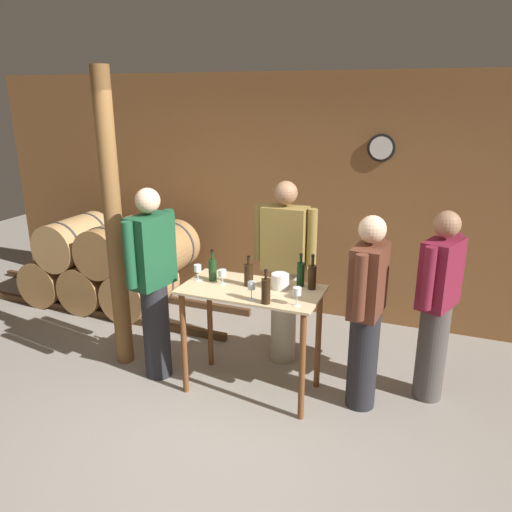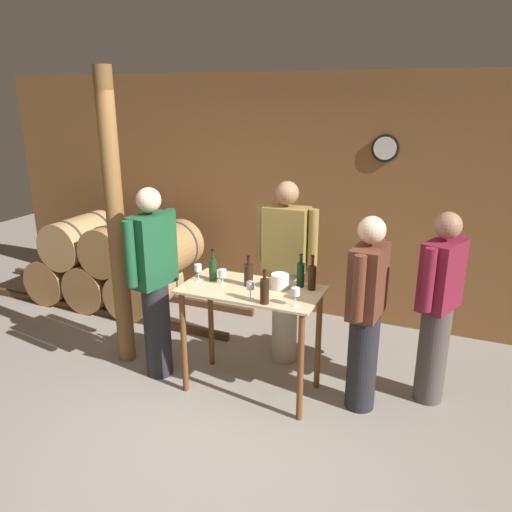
{
  "view_description": "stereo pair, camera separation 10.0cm",
  "coord_description": "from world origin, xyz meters",
  "px_view_note": "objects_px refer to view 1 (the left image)",
  "views": [
    {
      "loc": [
        1.45,
        -2.8,
        2.47
      ],
      "look_at": [
        0.02,
        0.83,
        1.2
      ],
      "focal_mm": 35.0,
      "sensor_mm": 36.0,
      "label": 1
    },
    {
      "loc": [
        1.54,
        -2.76,
        2.47
      ],
      "look_at": [
        0.02,
        0.83,
        1.2
      ],
      "focal_mm": 35.0,
      "sensor_mm": 36.0,
      "label": 2
    }
  ],
  "objects_px": {
    "wine_bottle_center": "(266,290)",
    "person_host": "(284,269)",
    "person_visitor_bearded": "(153,281)",
    "wine_glass_far_side": "(297,292)",
    "wine_bottle_far_left": "(213,269)",
    "wine_glass_near_right": "(251,287)",
    "wine_bottle_right": "(301,273)",
    "ice_bucket": "(280,281)",
    "wine_glass_near_left": "(198,269)",
    "wooden_post": "(114,226)",
    "person_visitor_near_door": "(366,310)",
    "wine_glass_near_center": "(222,274)",
    "wine_bottle_far_right": "(312,276)",
    "wine_bottle_left": "(249,274)",
    "person_visitor_with_scarf": "(437,304)"
  },
  "relations": [
    {
      "from": "wine_bottle_center",
      "to": "person_host",
      "type": "relative_size",
      "value": 0.16
    },
    {
      "from": "person_visitor_bearded",
      "to": "wine_glass_far_side",
      "type": "bearing_deg",
      "value": -4.54
    },
    {
      "from": "wine_bottle_far_left",
      "to": "wine_glass_near_right",
      "type": "distance_m",
      "value": 0.53
    },
    {
      "from": "wine_bottle_right",
      "to": "ice_bucket",
      "type": "height_order",
      "value": "wine_bottle_right"
    },
    {
      "from": "wine_glass_near_left",
      "to": "wine_glass_near_right",
      "type": "bearing_deg",
      "value": -20.38
    },
    {
      "from": "wooden_post",
      "to": "ice_bucket",
      "type": "xyz_separation_m",
      "value": [
        1.55,
        0.08,
        -0.34
      ]
    },
    {
      "from": "person_host",
      "to": "ice_bucket",
      "type": "bearing_deg",
      "value": -75.49
    },
    {
      "from": "wine_bottle_right",
      "to": "wine_glass_far_side",
      "type": "relative_size",
      "value": 1.93
    },
    {
      "from": "person_visitor_near_door",
      "to": "wine_glass_near_right",
      "type": "bearing_deg",
      "value": -158.33
    },
    {
      "from": "wine_glass_near_center",
      "to": "ice_bucket",
      "type": "relative_size",
      "value": 0.86
    },
    {
      "from": "wine_bottle_center",
      "to": "wine_glass_near_left",
      "type": "xyz_separation_m",
      "value": [
        -0.71,
        0.24,
        -0.0
      ]
    },
    {
      "from": "wine_bottle_far_right",
      "to": "person_host",
      "type": "bearing_deg",
      "value": 131.32
    },
    {
      "from": "wine_bottle_left",
      "to": "wine_glass_far_side",
      "type": "bearing_deg",
      "value": -26.62
    },
    {
      "from": "wine_glass_near_center",
      "to": "wine_glass_near_right",
      "type": "distance_m",
      "value": 0.41
    },
    {
      "from": "wine_glass_near_left",
      "to": "person_visitor_with_scarf",
      "type": "relative_size",
      "value": 0.09
    },
    {
      "from": "wine_bottle_left",
      "to": "wine_bottle_right",
      "type": "relative_size",
      "value": 0.92
    },
    {
      "from": "person_host",
      "to": "wine_bottle_far_left",
      "type": "bearing_deg",
      "value": -130.1
    },
    {
      "from": "wooden_post",
      "to": "wine_glass_near_right",
      "type": "distance_m",
      "value": 1.46
    },
    {
      "from": "person_visitor_with_scarf",
      "to": "wine_bottle_far_right",
      "type": "bearing_deg",
      "value": -163.98
    },
    {
      "from": "wooden_post",
      "to": "wine_bottle_right",
      "type": "xyz_separation_m",
      "value": [
        1.69,
        0.18,
        -0.29
      ]
    },
    {
      "from": "person_visitor_with_scarf",
      "to": "wine_bottle_right",
      "type": "bearing_deg",
      "value": -166.69
    },
    {
      "from": "wine_glass_far_side",
      "to": "person_visitor_near_door",
      "type": "xyz_separation_m",
      "value": [
        0.48,
        0.32,
        -0.2
      ]
    },
    {
      "from": "wine_glass_near_left",
      "to": "wine_glass_near_center",
      "type": "xyz_separation_m",
      "value": [
        0.23,
        0.0,
        -0.01
      ]
    },
    {
      "from": "wine_bottle_right",
      "to": "person_host",
      "type": "xyz_separation_m",
      "value": [
        -0.27,
        0.41,
        -0.13
      ]
    },
    {
      "from": "wine_bottle_far_right",
      "to": "wine_glass_near_right",
      "type": "distance_m",
      "value": 0.54
    },
    {
      "from": "wine_bottle_center",
      "to": "wine_glass_near_right",
      "type": "xyz_separation_m",
      "value": [
        -0.13,
        0.03,
        0.0
      ]
    },
    {
      "from": "wine_glass_far_side",
      "to": "person_visitor_with_scarf",
      "type": "relative_size",
      "value": 0.09
    },
    {
      "from": "wine_bottle_center",
      "to": "wine_glass_far_side",
      "type": "height_order",
      "value": "wine_bottle_center"
    },
    {
      "from": "person_host",
      "to": "person_visitor_near_door",
      "type": "xyz_separation_m",
      "value": [
        0.84,
        -0.48,
        -0.07
      ]
    },
    {
      "from": "wine_glass_far_side",
      "to": "wine_glass_near_center",
      "type": "bearing_deg",
      "value": 164.18
    },
    {
      "from": "wine_bottle_far_right",
      "to": "wine_glass_near_right",
      "type": "relative_size",
      "value": 2.01
    },
    {
      "from": "wine_bottle_far_left",
      "to": "wine_bottle_right",
      "type": "bearing_deg",
      "value": 10.99
    },
    {
      "from": "wooden_post",
      "to": "wine_bottle_far_left",
      "type": "height_order",
      "value": "wooden_post"
    },
    {
      "from": "wine_bottle_right",
      "to": "person_visitor_bearded",
      "type": "height_order",
      "value": "person_visitor_bearded"
    },
    {
      "from": "wine_bottle_center",
      "to": "wine_bottle_right",
      "type": "xyz_separation_m",
      "value": [
        0.14,
        0.44,
        0.01
      ]
    },
    {
      "from": "wine_glass_far_side",
      "to": "wine_bottle_left",
      "type": "bearing_deg",
      "value": 153.38
    },
    {
      "from": "wine_glass_far_side",
      "to": "person_visitor_near_door",
      "type": "distance_m",
      "value": 0.61
    },
    {
      "from": "wine_bottle_far_left",
      "to": "wine_glass_near_center",
      "type": "xyz_separation_m",
      "value": [
        0.11,
        -0.05,
        -0.01
      ]
    },
    {
      "from": "wine_bottle_far_left",
      "to": "wine_bottle_left",
      "type": "relative_size",
      "value": 1.05
    },
    {
      "from": "wine_bottle_far_right",
      "to": "person_visitor_with_scarf",
      "type": "height_order",
      "value": "person_visitor_with_scarf"
    },
    {
      "from": "wine_glass_near_right",
      "to": "wine_glass_far_side",
      "type": "xyz_separation_m",
      "value": [
        0.36,
        0.02,
        0.0
      ]
    },
    {
      "from": "person_visitor_with_scarf",
      "to": "person_visitor_near_door",
      "type": "height_order",
      "value": "person_visitor_with_scarf"
    },
    {
      "from": "wine_glass_near_left",
      "to": "person_host",
      "type": "bearing_deg",
      "value": 45.91
    },
    {
      "from": "wine_bottle_center",
      "to": "wine_glass_near_left",
      "type": "distance_m",
      "value": 0.75
    },
    {
      "from": "wooden_post",
      "to": "wine_glass_far_side",
      "type": "relative_size",
      "value": 18.47
    },
    {
      "from": "wine_glass_near_left",
      "to": "wine_glass_far_side",
      "type": "distance_m",
      "value": 0.96
    },
    {
      "from": "ice_bucket",
      "to": "wine_glass_far_side",
      "type": "bearing_deg",
      "value": -51.19
    },
    {
      "from": "wine_bottle_far_left",
      "to": "person_host",
      "type": "relative_size",
      "value": 0.16
    },
    {
      "from": "person_visitor_with_scarf",
      "to": "person_visitor_bearded",
      "type": "bearing_deg",
      "value": -166.89
    },
    {
      "from": "ice_bucket",
      "to": "person_visitor_with_scarf",
      "type": "xyz_separation_m",
      "value": [
        1.22,
        0.36,
        -0.15
      ]
    }
  ]
}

